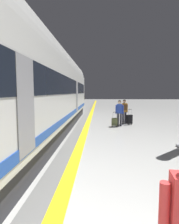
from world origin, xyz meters
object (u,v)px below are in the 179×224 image
(high_speed_train, at_px, (29,85))
(suitcase_mid, at_px, (115,122))
(passenger_mid, at_px, (119,111))
(suitcase_near, at_px, (129,119))
(passenger_near, at_px, (124,110))

(high_speed_train, xyz_separation_m, suitcase_mid, (3.95, 4.23, -2.20))
(passenger_mid, distance_m, suitcase_mid, 0.76)
(passenger_mid, bearing_deg, suitcase_near, 39.46)
(passenger_near, xyz_separation_m, suitcase_mid, (-0.74, -0.96, -0.70))
(passenger_near, xyz_separation_m, passenger_mid, (-0.42, -0.80, -0.03))
(suitcase_near, bearing_deg, high_speed_train, -135.05)
(high_speed_train, relative_size, passenger_near, 16.09)
(high_speed_train, relative_size, passenger_mid, 16.17)
(high_speed_train, xyz_separation_m, passenger_mid, (4.27, 4.39, -1.52))
(high_speed_train, distance_m, passenger_near, 7.15)
(suitcase_near, distance_m, suitcase_mid, 1.31)
(passenger_near, relative_size, passenger_mid, 1.01)
(high_speed_train, bearing_deg, passenger_mid, 45.80)
(high_speed_train, distance_m, suitcase_near, 7.39)
(passenger_near, bearing_deg, suitcase_near, -31.47)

